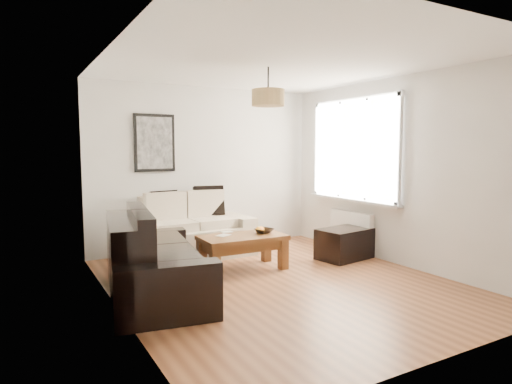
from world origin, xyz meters
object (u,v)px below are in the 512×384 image
loveseat_cream (190,227)px  ottoman (344,244)px  sofa_leather (156,256)px  coffee_table (243,252)px

loveseat_cream → ottoman: (1.92, -1.26, -0.22)m
sofa_leather → ottoman: 2.89m
loveseat_cream → coffee_table: size_ratio=1.60×
sofa_leather → coffee_table: (1.31, 0.43, -0.20)m
loveseat_cream → coffee_table: 1.11m
loveseat_cream → sofa_leather: 1.75m
coffee_table → ottoman: (1.57, -0.23, -0.01)m
coffee_table → ottoman: size_ratio=1.44×
loveseat_cream → ottoman: size_ratio=2.31×
ottoman → coffee_table: bearing=171.8°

